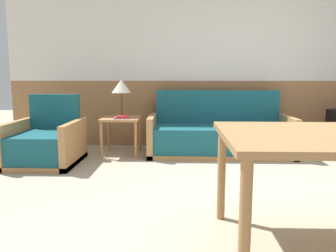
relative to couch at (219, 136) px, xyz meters
name	(u,v)px	position (x,y,z in m)	size (l,w,h in m)	color
ground_plane	(305,215)	(0.43, -2.05, -0.26)	(16.00, 16.00, 0.00)	#B2A58C
wall_back	(244,58)	(0.43, 0.58, 1.09)	(7.20, 0.06, 2.70)	#996B42
couch	(219,136)	(0.00, 0.00, 0.00)	(1.94, 0.79, 0.87)	#B27F4C
armchair	(46,144)	(-2.20, -0.57, -0.01)	(0.80, 0.85, 0.84)	#B27F4C
side_table	(121,124)	(-1.35, -0.07, 0.17)	(0.51, 0.51, 0.51)	#B27F4C
table_lamp	(121,87)	(-1.35, 0.02, 0.67)	(0.27, 0.27, 0.51)	#4C3823
book_stack	(122,117)	(-1.32, -0.17, 0.27)	(0.22, 0.16, 0.04)	#994C84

